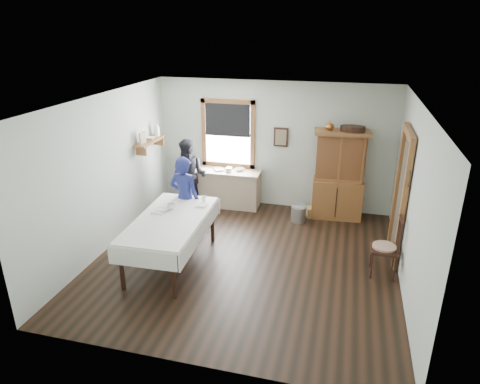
{
  "coord_description": "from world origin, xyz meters",
  "views": [
    {
      "loc": [
        1.5,
        -6.19,
        3.78
      ],
      "look_at": [
        -0.17,
        0.3,
        1.12
      ],
      "focal_mm": 32.0,
      "sensor_mm": 36.0,
      "label": 1
    }
  ],
  "objects_px": {
    "dining_table": "(171,241)",
    "wicker_basket": "(315,212)",
    "work_counter": "(228,188)",
    "figure_dark": "(190,178)",
    "pail": "(298,214)",
    "woman_blue": "(185,202)",
    "china_hutch": "(339,175)",
    "spindle_chair": "(385,246)"
  },
  "relations": [
    {
      "from": "work_counter",
      "to": "wicker_basket",
      "type": "height_order",
      "value": "work_counter"
    },
    {
      "from": "china_hutch",
      "to": "spindle_chair",
      "type": "xyz_separation_m",
      "value": [
        0.83,
        -2.05,
        -0.4
      ]
    },
    {
      "from": "pail",
      "to": "china_hutch",
      "type": "bearing_deg",
      "value": 29.95
    },
    {
      "from": "work_counter",
      "to": "wicker_basket",
      "type": "xyz_separation_m",
      "value": [
        1.92,
        -0.11,
        -0.3
      ]
    },
    {
      "from": "china_hutch",
      "to": "wicker_basket",
      "type": "xyz_separation_m",
      "value": [
        -0.41,
        -0.09,
        -0.81
      ]
    },
    {
      "from": "woman_blue",
      "to": "dining_table",
      "type": "bearing_deg",
      "value": 104.79
    },
    {
      "from": "work_counter",
      "to": "pail",
      "type": "relative_size",
      "value": 4.36
    },
    {
      "from": "work_counter",
      "to": "dining_table",
      "type": "relative_size",
      "value": 0.68
    },
    {
      "from": "work_counter",
      "to": "figure_dark",
      "type": "bearing_deg",
      "value": -150.06
    },
    {
      "from": "work_counter",
      "to": "china_hutch",
      "type": "distance_m",
      "value": 2.39
    },
    {
      "from": "spindle_chair",
      "to": "pail",
      "type": "distance_m",
      "value": 2.28
    },
    {
      "from": "pail",
      "to": "woman_blue",
      "type": "relative_size",
      "value": 0.22
    },
    {
      "from": "figure_dark",
      "to": "dining_table",
      "type": "bearing_deg",
      "value": -79.23
    },
    {
      "from": "pail",
      "to": "figure_dark",
      "type": "xyz_separation_m",
      "value": [
        -2.33,
        0.01,
        0.56
      ]
    },
    {
      "from": "dining_table",
      "to": "woman_blue",
      "type": "relative_size",
      "value": 1.4
    },
    {
      "from": "work_counter",
      "to": "figure_dark",
      "type": "height_order",
      "value": "figure_dark"
    },
    {
      "from": "china_hutch",
      "to": "spindle_chair",
      "type": "relative_size",
      "value": 1.79
    },
    {
      "from": "figure_dark",
      "to": "woman_blue",
      "type": "bearing_deg",
      "value": -74.64
    },
    {
      "from": "figure_dark",
      "to": "china_hutch",
      "type": "bearing_deg",
      "value": 5.78
    },
    {
      "from": "wicker_basket",
      "to": "figure_dark",
      "type": "relative_size",
      "value": 0.24
    },
    {
      "from": "dining_table",
      "to": "pail",
      "type": "xyz_separation_m",
      "value": [
        1.85,
        2.16,
        -0.25
      ]
    },
    {
      "from": "work_counter",
      "to": "wicker_basket",
      "type": "relative_size",
      "value": 4.14
    },
    {
      "from": "dining_table",
      "to": "wicker_basket",
      "type": "height_order",
      "value": "dining_table"
    },
    {
      "from": "wicker_basket",
      "to": "figure_dark",
      "type": "xyz_separation_m",
      "value": [
        -2.64,
        -0.32,
        0.62
      ]
    },
    {
      "from": "china_hutch",
      "to": "wicker_basket",
      "type": "distance_m",
      "value": 0.92
    },
    {
      "from": "work_counter",
      "to": "china_hutch",
      "type": "bearing_deg",
      "value": -1.38
    },
    {
      "from": "woman_blue",
      "to": "pail",
      "type": "bearing_deg",
      "value": -137.54
    },
    {
      "from": "dining_table",
      "to": "figure_dark",
      "type": "relative_size",
      "value": 1.45
    },
    {
      "from": "wicker_basket",
      "to": "pail",
      "type": "bearing_deg",
      "value": -133.5
    },
    {
      "from": "work_counter",
      "to": "pail",
      "type": "bearing_deg",
      "value": -15.98
    },
    {
      "from": "dining_table",
      "to": "woman_blue",
      "type": "height_order",
      "value": "woman_blue"
    },
    {
      "from": "china_hutch",
      "to": "pail",
      "type": "relative_size",
      "value": 5.63
    },
    {
      "from": "wicker_basket",
      "to": "woman_blue",
      "type": "bearing_deg",
      "value": -144.52
    },
    {
      "from": "work_counter",
      "to": "china_hutch",
      "type": "height_order",
      "value": "china_hutch"
    },
    {
      "from": "work_counter",
      "to": "spindle_chair",
      "type": "xyz_separation_m",
      "value": [
        3.17,
        -2.07,
        0.1
      ]
    },
    {
      "from": "dining_table",
      "to": "spindle_chair",
      "type": "bearing_deg",
      "value": 8.75
    },
    {
      "from": "wicker_basket",
      "to": "spindle_chair",
      "type": "bearing_deg",
      "value": -57.54
    },
    {
      "from": "work_counter",
      "to": "woman_blue",
      "type": "relative_size",
      "value": 0.95
    },
    {
      "from": "woman_blue",
      "to": "china_hutch",
      "type": "bearing_deg",
      "value": -138.44
    },
    {
      "from": "pail",
      "to": "woman_blue",
      "type": "bearing_deg",
      "value": -146.63
    },
    {
      "from": "pail",
      "to": "wicker_basket",
      "type": "distance_m",
      "value": 0.45
    },
    {
      "from": "work_counter",
      "to": "woman_blue",
      "type": "height_order",
      "value": "woman_blue"
    }
  ]
}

